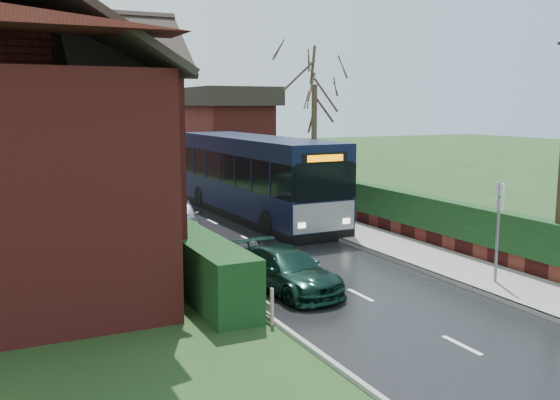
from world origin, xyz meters
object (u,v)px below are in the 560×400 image
bus (256,178)px  car_green (286,270)px  car_silver (178,216)px  bus_stop_sign (498,218)px

bus → car_green: bus is taller
car_silver → bus: bearing=34.6°
bus → car_green: (-3.80, -10.85, -1.26)m
car_green → bus_stop_sign: bearing=-28.7°
car_silver → bus_stop_sign: bearing=-50.2°
bus → bus_stop_sign: size_ratio=4.05×
car_green → bus_stop_sign: (5.60, -2.26, 1.42)m
bus → car_silver: size_ratio=3.08×
bus → car_green: size_ratio=3.03×
bus → bus_stop_sign: bearing=-83.6°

